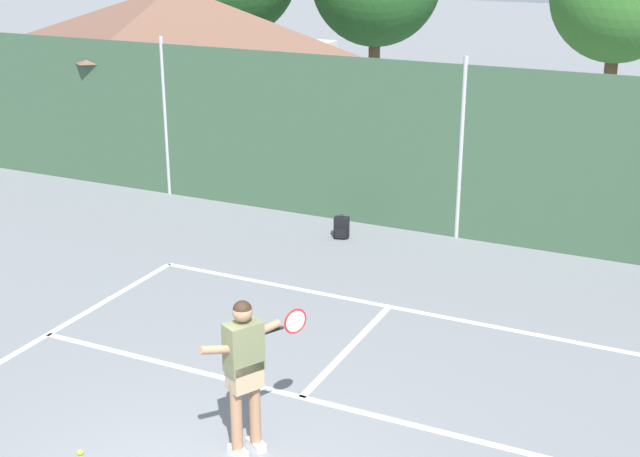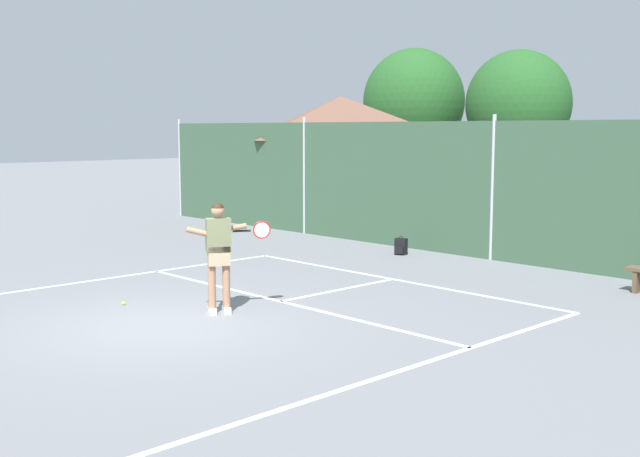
% 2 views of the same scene
% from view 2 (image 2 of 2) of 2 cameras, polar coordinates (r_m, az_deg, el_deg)
% --- Properties ---
extents(ground_plane, '(120.00, 120.00, 0.00)m').
position_cam_2_polar(ground_plane, '(12.57, -11.53, -6.95)').
color(ground_plane, slate).
extents(court_markings, '(8.30, 11.10, 0.01)m').
position_cam_2_polar(court_markings, '(12.91, -9.09, -6.50)').
color(court_markings, white).
rests_on(court_markings, ground).
extents(chainlink_fence, '(26.09, 0.09, 3.40)m').
position_cam_2_polar(chainlink_fence, '(18.64, 12.49, 2.70)').
color(chainlink_fence, '#38563D').
rests_on(chainlink_fence, ground).
extents(clubhouse_building, '(7.14, 5.30, 4.16)m').
position_cam_2_polar(clubhouse_building, '(26.73, 1.51, 5.34)').
color(clubhouse_building, beige).
rests_on(clubhouse_building, ground).
extents(treeline_backdrop, '(26.54, 3.98, 6.40)m').
position_cam_2_polar(treeline_backdrop, '(28.48, 20.98, 8.19)').
color(treeline_backdrop, brown).
rests_on(treeline_backdrop, ground).
extents(tennis_player, '(0.64, 1.34, 1.85)m').
position_cam_2_polar(tennis_player, '(13.01, -7.37, -1.39)').
color(tennis_player, silver).
rests_on(tennis_player, ground).
extents(tennis_ball, '(0.07, 0.07, 0.07)m').
position_cam_2_polar(tennis_ball, '(14.12, -14.15, -5.32)').
color(tennis_ball, '#CCE033').
rests_on(tennis_ball, ground).
extents(backpack_black, '(0.32, 0.30, 0.46)m').
position_cam_2_polar(backpack_black, '(19.20, 5.92, -1.34)').
color(backpack_black, black).
rests_on(backpack_black, ground).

